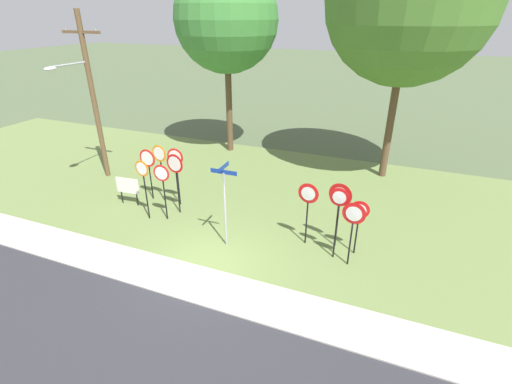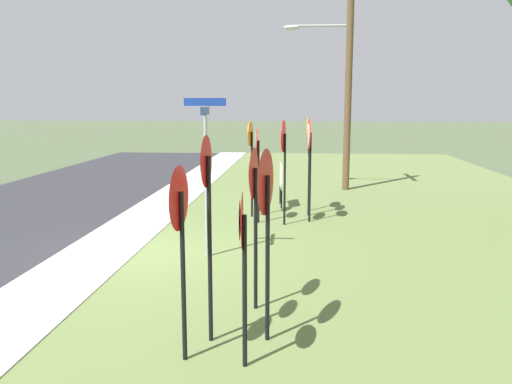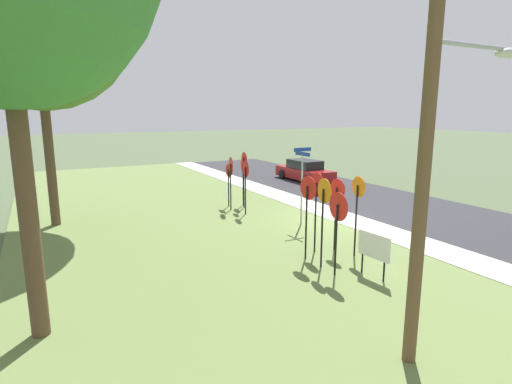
% 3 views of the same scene
% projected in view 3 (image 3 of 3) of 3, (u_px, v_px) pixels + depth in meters
% --- Properties ---
extents(ground_plane, '(160.00, 160.00, 0.00)m').
position_uv_depth(ground_plane, '(332.00, 222.00, 17.12)').
color(ground_plane, '#4C5B3D').
extents(road_asphalt, '(44.00, 6.40, 0.01)m').
position_uv_depth(road_asphalt, '(412.00, 209.00, 19.34)').
color(road_asphalt, '#2D2D33').
rests_on(road_asphalt, ground_plane).
extents(sidewalk_strip, '(44.00, 1.60, 0.06)m').
position_uv_depth(sidewalk_strip, '(346.00, 219.00, 17.48)').
color(sidewalk_strip, '#BCB7AD').
rests_on(sidewalk_strip, ground_plane).
extents(grass_median, '(44.00, 12.00, 0.04)m').
position_uv_depth(grass_median, '(197.00, 243.00, 14.33)').
color(grass_median, olive).
rests_on(grass_median, ground_plane).
extents(stop_sign_near_left, '(0.73, 0.11, 2.61)m').
position_uv_depth(stop_sign_near_left, '(308.00, 199.00, 12.36)').
color(stop_sign_near_left, black).
rests_on(stop_sign_near_left, grass_median).
extents(stop_sign_near_right, '(0.68, 0.11, 2.40)m').
position_uv_depth(stop_sign_near_right, '(337.00, 199.00, 13.18)').
color(stop_sign_near_right, black).
rests_on(stop_sign_near_right, grass_median).
extents(stop_sign_far_left, '(0.72, 0.12, 2.65)m').
position_uv_depth(stop_sign_far_left, '(324.00, 203.00, 11.69)').
color(stop_sign_far_left, black).
rests_on(stop_sign_far_left, grass_median).
extents(stop_sign_far_center, '(0.80, 0.10, 2.37)m').
position_uv_depth(stop_sign_far_center, '(338.00, 215.00, 11.13)').
color(stop_sign_far_center, black).
rests_on(stop_sign_far_center, grass_median).
extents(stop_sign_far_right, '(0.65, 0.12, 2.56)m').
position_uv_depth(stop_sign_far_right, '(358.00, 199.00, 12.65)').
color(stop_sign_far_right, black).
rests_on(stop_sign_far_right, grass_median).
extents(stop_sign_center_tall, '(0.78, 0.12, 2.62)m').
position_uv_depth(stop_sign_center_tall, '(317.00, 194.00, 12.99)').
color(stop_sign_center_tall, black).
rests_on(stop_sign_center_tall, grass_median).
extents(yield_sign_near_left, '(0.65, 0.11, 2.66)m').
position_uv_depth(yield_sign_near_left, '(244.00, 167.00, 19.08)').
color(yield_sign_near_left, black).
rests_on(yield_sign_near_left, grass_median).
extents(yield_sign_near_right, '(0.82, 0.18, 2.49)m').
position_uv_depth(yield_sign_near_right, '(231.00, 170.00, 18.70)').
color(yield_sign_near_right, black).
rests_on(yield_sign_near_right, grass_median).
extents(yield_sign_far_left, '(0.75, 0.12, 2.41)m').
position_uv_depth(yield_sign_far_left, '(246.00, 174.00, 17.92)').
color(yield_sign_far_left, black).
rests_on(yield_sign_far_left, grass_median).
extents(yield_sign_far_right, '(0.75, 0.11, 2.34)m').
position_uv_depth(yield_sign_far_right, '(244.00, 170.00, 19.69)').
color(yield_sign_far_right, black).
rests_on(yield_sign_far_right, grass_median).
extents(yield_sign_center, '(0.66, 0.11, 2.07)m').
position_uv_depth(yield_sign_center, '(229.00, 175.00, 19.49)').
color(yield_sign_center, black).
rests_on(yield_sign_center, grass_median).
extents(street_name_post, '(0.96, 0.82, 3.13)m').
position_uv_depth(street_name_post, '(302.00, 180.00, 16.17)').
color(street_name_post, '#9EA0A8').
rests_on(street_name_post, grass_median).
extents(utility_pole, '(2.10, 2.39, 7.81)m').
position_uv_depth(utility_pole, '(434.00, 128.00, 6.79)').
color(utility_pole, brown).
rests_on(utility_pole, grass_median).
extents(notice_board, '(1.10, 0.12, 1.25)m').
position_uv_depth(notice_board, '(374.00, 248.00, 11.15)').
color(notice_board, black).
rests_on(notice_board, grass_median).
extents(oak_tree_right, '(7.23, 7.23, 11.75)m').
position_uv_depth(oak_tree_right, '(35.00, 12.00, 14.95)').
color(oak_tree_right, brown).
rests_on(oak_tree_right, grass_median).
extents(parked_sedan_distant, '(4.65, 1.94, 1.39)m').
position_uv_depth(parked_sedan_distant, '(305.00, 171.00, 27.16)').
color(parked_sedan_distant, maroon).
rests_on(parked_sedan_distant, road_asphalt).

